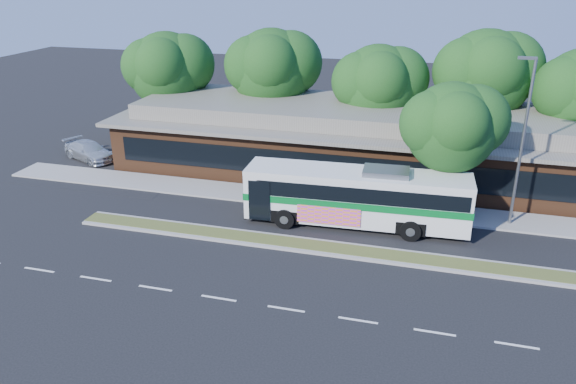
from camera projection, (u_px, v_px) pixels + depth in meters
name	position (u px, v px, depth m)	size (l,w,h in m)	color
ground	(313.00, 253.00, 27.73)	(120.00, 120.00, 0.00)	black
median_strip	(316.00, 246.00, 28.24)	(26.00, 1.10, 0.15)	#4C5825
sidewalk	(338.00, 203.00, 33.42)	(44.00, 2.60, 0.12)	gray
parking_lot	(105.00, 159.00, 41.09)	(14.00, 12.00, 0.01)	black
plaza_building	(357.00, 138.00, 38.51)	(33.20, 11.20, 4.45)	#57311B
lamp_post	(522.00, 139.00, 28.87)	(0.93, 0.18, 9.07)	slate
tree_bg_a	(173.00, 68.00, 42.61)	(6.47, 5.80, 8.63)	black
tree_bg_b	(278.00, 67.00, 41.42)	(6.69, 6.00, 9.00)	black
tree_bg_c	(384.00, 83.00, 38.76)	(6.24, 5.60, 8.26)	black
tree_bg_d	(492.00, 74.00, 37.62)	(6.91, 6.20, 9.37)	black
transit_bus	(358.00, 193.00, 30.04)	(12.09, 3.21, 3.36)	silver
sedan	(89.00, 151.00, 40.69)	(1.85, 4.56, 1.32)	silver
sidewalk_tree	(458.00, 126.00, 29.74)	(5.43, 4.87, 7.63)	black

